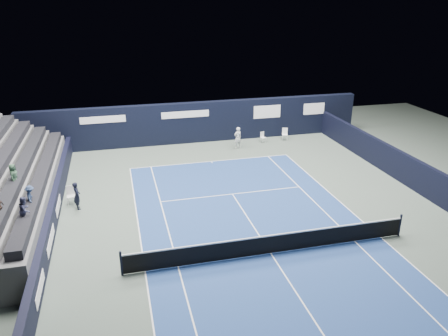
{
  "coord_description": "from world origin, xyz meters",
  "views": [
    {
      "loc": [
        -6.08,
        -15.46,
        10.55
      ],
      "look_at": [
        -0.27,
        7.29,
        1.3
      ],
      "focal_mm": 35.0,
      "sensor_mm": 36.0,
      "label": 1
    }
  ],
  "objects_px": {
    "tennis_player": "(238,138)",
    "folding_chair_back_a": "(263,136)",
    "folding_chair_back_b": "(285,133)",
    "line_judge_chair": "(71,194)",
    "tennis_net": "(271,244)"
  },
  "relations": [
    {
      "from": "tennis_player",
      "to": "folding_chair_back_b",
      "type": "bearing_deg",
      "value": 14.13
    },
    {
      "from": "folding_chair_back_b",
      "to": "tennis_player",
      "type": "distance_m",
      "value": 4.29
    },
    {
      "from": "folding_chair_back_a",
      "to": "tennis_net",
      "type": "distance_m",
      "value": 15.83
    },
    {
      "from": "tennis_net",
      "to": "tennis_player",
      "type": "bearing_deg",
      "value": 79.86
    },
    {
      "from": "tennis_net",
      "to": "line_judge_chair",
      "type": "bearing_deg",
      "value": 139.89
    },
    {
      "from": "folding_chair_back_a",
      "to": "tennis_net",
      "type": "height_order",
      "value": "tennis_net"
    },
    {
      "from": "tennis_player",
      "to": "folding_chair_back_a",
      "type": "bearing_deg",
      "value": 21.71
    },
    {
      "from": "folding_chair_back_a",
      "to": "tennis_player",
      "type": "distance_m",
      "value": 2.48
    },
    {
      "from": "tennis_player",
      "to": "line_judge_chair",
      "type": "bearing_deg",
      "value": -149.33
    },
    {
      "from": "folding_chair_back_a",
      "to": "tennis_player",
      "type": "xyz_separation_m",
      "value": [
        -2.28,
        -0.91,
        0.35
      ]
    },
    {
      "from": "line_judge_chair",
      "to": "tennis_net",
      "type": "bearing_deg",
      "value": -43.42
    },
    {
      "from": "folding_chair_back_b",
      "to": "tennis_player",
      "type": "relative_size",
      "value": 0.59
    },
    {
      "from": "folding_chair_back_a",
      "to": "folding_chair_back_b",
      "type": "xyz_separation_m",
      "value": [
        1.87,
        0.14,
        0.08
      ]
    },
    {
      "from": "folding_chair_back_a",
      "to": "line_judge_chair",
      "type": "bearing_deg",
      "value": -170.99
    },
    {
      "from": "line_judge_chair",
      "to": "tennis_player",
      "type": "relative_size",
      "value": 0.62
    }
  ]
}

